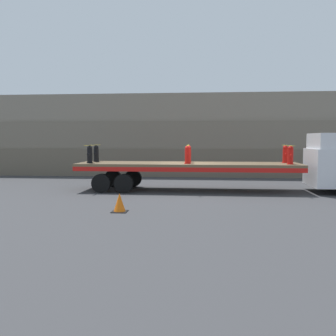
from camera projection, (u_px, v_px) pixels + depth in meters
ground_plane at (188, 191)px, 17.80m from camera, size 120.00×120.00×0.00m
rock_cliff at (193, 135)px, 25.38m from camera, size 60.00×3.30×5.41m
flatbed_trailer at (173, 168)px, 17.79m from camera, size 10.41×2.52×1.32m
fire_hydrant_black_near_0 at (90, 155)px, 17.58m from camera, size 0.31×0.55×0.83m
fire_hydrant_black_far_0 at (96, 154)px, 18.64m from camera, size 0.31×0.55×0.83m
fire_hydrant_red_near_1 at (188, 155)px, 17.14m from camera, size 0.31×0.55×0.83m
fire_hydrant_red_far_1 at (188, 154)px, 18.20m from camera, size 0.31×0.55×0.83m
fire_hydrant_red_near_2 at (290, 155)px, 16.70m from camera, size 0.31×0.55×0.83m
fire_hydrant_red_far_2 at (285, 154)px, 17.76m from camera, size 0.31×0.55×0.83m
cargo_strap_rear at (93, 145)px, 18.08m from camera, size 0.05×2.62×0.01m
cargo_strap_middle at (188, 145)px, 17.64m from camera, size 0.05×2.62×0.01m
cargo_strap_front at (288, 145)px, 17.20m from camera, size 0.05×2.62×0.01m
traffic_cone at (120, 203)px, 12.55m from camera, size 0.52×0.52×0.64m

